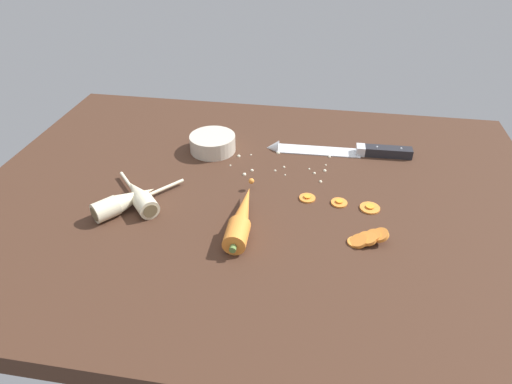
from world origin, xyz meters
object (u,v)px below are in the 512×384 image
Objects in this scene: carrot_slice_stray_near at (370,207)px; prep_bowl at (213,143)px; parsnip_front at (125,201)px; parsnip_mid_left at (140,196)px; whole_carrot at (242,217)px; chefs_knife at (336,150)px; carrot_slice_stack at (367,239)px; carrot_slice_stray_mid at (339,202)px; carrot_slice_stray_far at (307,197)px.

prep_bowl reaches higher than carrot_slice_stray_near.
parsnip_front is 1.14× the size of parsnip_mid_left.
parsnip_mid_left is 46.14cm from carrot_slice_stray_near.
whole_carrot reaches higher than parsnip_front.
chefs_knife is 4.75× the size of carrot_slice_stack.
whole_carrot is 6.74× the size of carrot_slice_stray_mid.
parsnip_front is 2.31× the size of carrot_slice_stack.
chefs_knife is 10.46× the size of carrot_slice_stray_mid.
carrot_slice_stray_near is at bearing -6.31° from carrot_slice_stray_far.
carrot_slice_stack is at bearing -38.74° from prep_bowl.
carrot_slice_stray_mid is at bearing 12.01° from parsnip_front.
chefs_knife is 8.70× the size of carrot_slice_stray_near.
carrot_slice_stray_mid is at bearing 29.67° from whole_carrot.
parsnip_front is (-23.68, 1.45, -0.12)cm from whole_carrot.
carrot_slice_stack is (6.04, -32.50, 0.31)cm from chefs_knife.
carrot_slice_stray_near is at bearing 21.50° from whole_carrot.
chefs_knife is 50.70cm from parsnip_front.
carrot_slice_stack is (23.17, -1.00, -1.14)cm from whole_carrot.
carrot_slice_stack reaches higher than chefs_knife.
carrot_slice_stray_mid is (1.05, -21.15, -0.29)cm from chefs_knife.
chefs_knife reaches higher than carrot_slice_stray_far.
carrot_slice_stack is at bearing -2.99° from parsnip_front.
carrot_slice_stray_far is at bearing 174.79° from carrot_slice_stray_mid.
parsnip_front reaches higher than carrot_slice_stray_near.
carrot_slice_stray_near is 40.94cm from prep_bowl.
carrot_slice_stray_mid is 1.00× the size of carrot_slice_stray_far.
parsnip_front is at bearing 176.49° from whole_carrot.
parsnip_mid_left reaches higher than carrot_slice_stray_near.
carrot_slice_stray_far is (33.12, 7.50, -1.62)cm from parsnip_mid_left.
carrot_slice_stray_near is 1.20× the size of carrot_slice_stray_mid.
parsnip_front is 1.54× the size of prep_bowl.
chefs_knife reaches higher than carrot_slice_stray_near.
prep_bowl is at bearing 145.42° from carrot_slice_stray_far.
whole_carrot is 26.14cm from carrot_slice_stray_near.
prep_bowl is at bearing 114.29° from whole_carrot.
prep_bowl is (-24.13, 16.63, 1.79)cm from carrot_slice_stray_far.
carrot_slice_stray_mid is (18.18, 10.36, -1.74)cm from whole_carrot.
whole_carrot is 2.04× the size of prep_bowl.
carrot_slice_stack is 0.67× the size of prep_bowl.
carrot_slice_stray_near is at bearing 7.61° from parsnip_mid_left.
parsnip_front reaches higher than chefs_knife.
parsnip_mid_left is at bearing 41.82° from parsnip_front.
chefs_knife is 47.72cm from parsnip_mid_left.
parsnip_front is at bearing 177.01° from carrot_slice_stack.
whole_carrot is 30.26cm from prep_bowl.
carrot_slice_stray_near is 0.36× the size of prep_bowl.
chefs_knife is at bearing 107.99° from carrot_slice_stray_near.
carrot_slice_stack is 12.42cm from carrot_slice_stray_mid.
chefs_knife is at bearing 61.46° from whole_carrot.
chefs_knife is 29.88cm from prep_bowl.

